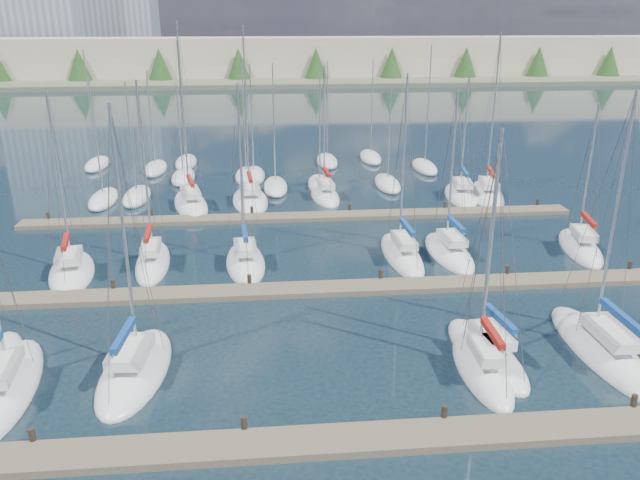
{
  "coord_description": "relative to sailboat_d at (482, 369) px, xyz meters",
  "views": [
    {
      "loc": [
        -2.91,
        -17.66,
        15.64
      ],
      "look_at": [
        0.0,
        14.0,
        4.0
      ],
      "focal_mm": 35.0,
      "sensor_mm": 36.0,
      "label": 1
    }
  ],
  "objects": [
    {
      "name": "sailboat_d",
      "position": [
        0.0,
        0.0,
        0.0
      ],
      "size": [
        2.3,
        6.76,
        11.32
      ],
      "rotation": [
        0.0,
        0.0,
        -0.03
      ],
      "color": "white",
      "rests_on": "ground"
    },
    {
      "name": "sailboat_r",
      "position": [
        10.3,
        28.51,
        -0.0
      ],
      "size": [
        4.44,
        9.53,
        14.86
      ],
      "rotation": [
        0.0,
        0.0,
        -0.2
      ],
      "color": "white",
      "rests_on": "ground"
    },
    {
      "name": "distant_boats",
      "position": [
        -11.15,
        37.31,
        0.1
      ],
      "size": [
        36.93,
        20.75,
        13.3
      ],
      "color": "#9EA0A5",
      "rests_on": "ground"
    },
    {
      "name": "sailboat_b",
      "position": [
        -21.34,
        0.54,
        -0.02
      ],
      "size": [
        3.58,
        8.75,
        11.8
      ],
      "rotation": [
        0.0,
        0.0,
        0.11
      ],
      "color": "white",
      "rests_on": "ground"
    },
    {
      "name": "sailboat_p",
      "position": [
        -4.32,
        29.5,
        -0.0
      ],
      "size": [
        2.77,
        7.16,
        12.17
      ],
      "rotation": [
        0.0,
        0.0,
        0.06
      ],
      "color": "white",
      "rests_on": "ground"
    },
    {
      "name": "dock_far",
      "position": [
        -6.8,
        23.56,
        -0.04
      ],
      "size": [
        44.0,
        1.93,
        1.1
      ],
      "color": "#6B5E4C",
      "rests_on": "ground"
    },
    {
      "name": "sailboat_m",
      "position": [
        12.17,
        14.8,
        -0.01
      ],
      "size": [
        3.86,
        7.87,
        10.77
      ],
      "rotation": [
        0.0,
        0.0,
        -0.21
      ],
      "color": "white",
      "rests_on": "ground"
    },
    {
      "name": "sailboat_h",
      "position": [
        -22.08,
        13.59,
        -0.01
      ],
      "size": [
        4.0,
        7.52,
        12.19
      ],
      "rotation": [
        0.0,
        0.0,
        0.19
      ],
      "color": "white",
      "rests_on": "ground"
    },
    {
      "name": "sailboat_i",
      "position": [
        -17.21,
        14.73,
        0.01
      ],
      "size": [
        2.66,
        7.68,
        12.55
      ],
      "rotation": [
        0.0,
        0.0,
        0.07
      ],
      "color": "white",
      "rests_on": "ground"
    },
    {
      "name": "sailboat_n",
      "position": [
        -16.07,
        27.93,
        0.0
      ],
      "size": [
        4.5,
        9.21,
        15.77
      ],
      "rotation": [
        0.0,
        0.0,
        0.22
      ],
      "color": "white",
      "rests_on": "ground"
    },
    {
      "name": "sailboat_e",
      "position": [
        0.69,
        1.35,
        -0.0
      ],
      "size": [
        3.22,
        7.43,
        11.7
      ],
      "rotation": [
        0.0,
        0.0,
        0.13
      ],
      "color": "white",
      "rests_on": "ground"
    },
    {
      "name": "ground",
      "position": [
        -6.8,
        53.54,
        -0.19
      ],
      "size": [
        400.0,
        400.0,
        0.0
      ],
      "primitive_type": "plane",
      "color": "#1A2A34",
      "rests_on": "ground"
    },
    {
      "name": "sailboat_q",
      "position": [
        7.93,
        28.68,
        -0.02
      ],
      "size": [
        3.96,
        8.16,
        11.47
      ],
      "rotation": [
        0.0,
        0.0,
        -0.16
      ],
      "color": "white",
      "rests_on": "ground"
    },
    {
      "name": "sailboat_c",
      "position": [
        -15.92,
        1.4,
        -0.01
      ],
      "size": [
        3.5,
        7.92,
        12.95
      ],
      "rotation": [
        0.0,
        0.0,
        -0.08
      ],
      "color": "white",
      "rests_on": "ground"
    },
    {
      "name": "sailboat_k",
      "position": [
        -0.57,
        14.58,
        -0.0
      ],
      "size": [
        2.44,
        8.43,
        12.83
      ],
      "rotation": [
        0.0,
        0.0,
        0.02
      ],
      "color": "white",
      "rests_on": "ground"
    },
    {
      "name": "sailboat_o",
      "position": [
        -11.01,
        28.68,
        -0.0
      ],
      "size": [
        3.66,
        8.53,
        15.44
      ],
      "rotation": [
        0.0,
        0.0,
        0.08
      ],
      "color": "white",
      "rests_on": "ground"
    },
    {
      "name": "sailboat_f",
      "position": [
        6.44,
        1.21,
        -0.01
      ],
      "size": [
        2.68,
        9.37,
        13.29
      ],
      "rotation": [
        0.0,
        0.0,
        0.01
      ],
      "color": "white",
      "rests_on": "ground"
    },
    {
      "name": "dock_near",
      "position": [
        -6.8,
        -4.44,
        -0.04
      ],
      "size": [
        44.0,
        1.93,
        1.1
      ],
      "color": "#6B5E4C",
      "rests_on": "ground"
    },
    {
      "name": "sailboat_l",
      "position": [
        2.75,
        14.7,
        -0.01
      ],
      "size": [
        2.77,
        7.75,
        11.79
      ],
      "rotation": [
        0.0,
        0.0,
        0.04
      ],
      "color": "white",
      "rests_on": "ground"
    },
    {
      "name": "dock_mid",
      "position": [
        -6.8,
        9.56,
        -0.04
      ],
      "size": [
        44.0,
        1.93,
        1.1
      ],
      "color": "#6B5E4C",
      "rests_on": "ground"
    },
    {
      "name": "sailboat_j",
      "position": [
        -11.12,
        14.18,
        -0.01
      ],
      "size": [
        3.06,
        7.39,
        12.35
      ],
      "rotation": [
        0.0,
        0.0,
        0.08
      ],
      "color": "white",
      "rests_on": "ground"
    },
    {
      "name": "shoreline",
      "position": [
        -20.1,
        143.31,
        7.25
      ],
      "size": [
        400.0,
        60.0,
        38.0
      ],
      "color": "#666B51",
      "rests_on": "ground"
    }
  ]
}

